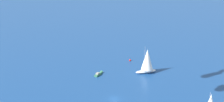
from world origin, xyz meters
The scene contains 4 objects.
ground_plane centered at (0.00, 0.00, 0.00)m, with size 2000.00×2000.00×0.00m, color navy.
motorboat_far_stbd centered at (-24.91, 11.60, 0.50)m, with size 3.86×6.49×1.84m.
sailboat_ahead centered at (-10.87, 31.80, 6.46)m, with size 7.97×11.27×14.15m.
marker_buoy centered at (-28.67, 37.15, 0.39)m, with size 1.10×1.10×2.10m.
Camera 1 is at (101.86, -90.37, 69.29)m, focal length 55.95 mm.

